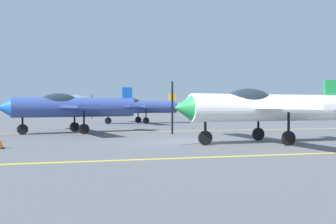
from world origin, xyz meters
TOP-DOWN VIEW (x-y plane):
  - ground_plane at (0.00, 0.00)m, footprint 400.00×400.00m
  - apron_line_near at (0.00, -4.52)m, footprint 80.00×0.16m
  - apron_line_far at (0.00, 7.53)m, footprint 80.00×0.16m
  - airplane_near at (2.93, -0.82)m, footprint 8.22×9.46m
  - airplane_mid at (-5.32, 7.39)m, footprint 8.29×9.42m
  - airplane_far at (0.46, 18.63)m, footprint 8.27×9.48m
  - hill_centerleft at (-5.38, 150.03)m, footprint 67.73×67.73m
  - hill_centerright at (62.15, 151.56)m, footprint 86.85×86.85m

SIDE VIEW (x-z plane):
  - ground_plane at x=0.00m, z-range 0.00..0.00m
  - apron_line_near at x=0.00m, z-range 0.00..0.01m
  - apron_line_far at x=0.00m, z-range 0.00..0.01m
  - airplane_near at x=2.93m, z-range 0.18..3.01m
  - airplane_mid at x=-5.32m, z-range 0.18..3.01m
  - airplane_far at x=0.46m, z-range 0.18..3.01m
  - hill_centerright at x=62.15m, z-range 0.00..6.01m
  - hill_centerleft at x=-5.38m, z-range 0.00..6.61m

